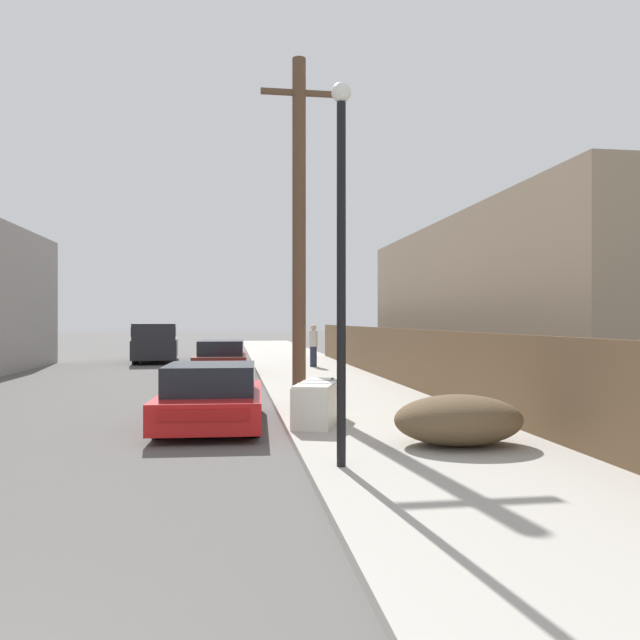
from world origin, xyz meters
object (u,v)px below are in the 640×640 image
at_px(discarded_fridge, 318,403).
at_px(pickup_truck, 155,343).
at_px(parked_sports_car_red, 212,397).
at_px(car_parked_mid, 222,359).
at_px(utility_pole, 299,226).
at_px(pedestrian, 313,345).
at_px(street_lamp, 341,245).
at_px(brush_pile, 459,420).

distance_m(discarded_fridge, pickup_truck, 19.93).
relative_size(parked_sports_car_red, car_parked_mid, 0.96).
relative_size(utility_pole, pedestrian, 4.67).
bearing_deg(discarded_fridge, car_parked_mid, 117.34).
distance_m(discarded_fridge, parked_sports_car_red, 2.07).
relative_size(pickup_truck, pedestrian, 3.18).
distance_m(discarded_fridge, utility_pole, 4.85).
distance_m(discarded_fridge, street_lamp, 4.24).
bearing_deg(street_lamp, discarded_fridge, 87.11).
bearing_deg(pedestrian, discarded_fridge, -97.23).
bearing_deg(brush_pile, parked_sports_car_red, 142.58).
bearing_deg(car_parked_mid, brush_pile, -72.66).
bearing_deg(pickup_truck, discarded_fridge, 100.98).
bearing_deg(discarded_fridge, pickup_truck, 122.89).
relative_size(parked_sports_car_red, brush_pile, 2.06).
relative_size(discarded_fridge, street_lamp, 0.39).
relative_size(street_lamp, pedestrian, 2.91).
xyz_separation_m(utility_pole, pedestrian, (1.78, 10.79, -3.24)).
height_order(car_parked_mid, pickup_truck, pickup_truck).
relative_size(car_parked_mid, street_lamp, 0.86).
bearing_deg(street_lamp, brush_pile, 29.00).
distance_m(brush_pile, pedestrian, 16.16).
bearing_deg(street_lamp, pedestrian, 83.62).
bearing_deg(pickup_truck, brush_pile, 104.03).
xyz_separation_m(parked_sports_car_red, car_parked_mid, (0.03, 10.89, 0.05)).
height_order(pickup_truck, street_lamp, street_lamp).
height_order(discarded_fridge, pedestrian, pedestrian).
relative_size(brush_pile, pedestrian, 1.16).
relative_size(discarded_fridge, parked_sports_car_red, 0.47).
bearing_deg(discarded_fridge, brush_pile, -33.01).
relative_size(utility_pole, brush_pile, 4.01).
relative_size(utility_pole, street_lamp, 1.60).
xyz_separation_m(discarded_fridge, parked_sports_car_red, (-1.96, 0.64, 0.05)).
relative_size(street_lamp, brush_pile, 2.50).
xyz_separation_m(discarded_fridge, car_parked_mid, (-1.93, 11.53, 0.11)).
xyz_separation_m(pickup_truck, brush_pile, (7.03, -21.53, -0.43)).
xyz_separation_m(car_parked_mid, utility_pole, (1.91, -8.45, 3.64)).
height_order(parked_sports_car_red, pedestrian, pedestrian).
bearing_deg(discarded_fridge, utility_pole, 108.14).
xyz_separation_m(discarded_fridge, utility_pole, (-0.02, 3.09, 3.75)).
distance_m(parked_sports_car_red, pickup_truck, 18.88).
xyz_separation_m(discarded_fridge, pedestrian, (1.76, 13.87, 0.51)).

